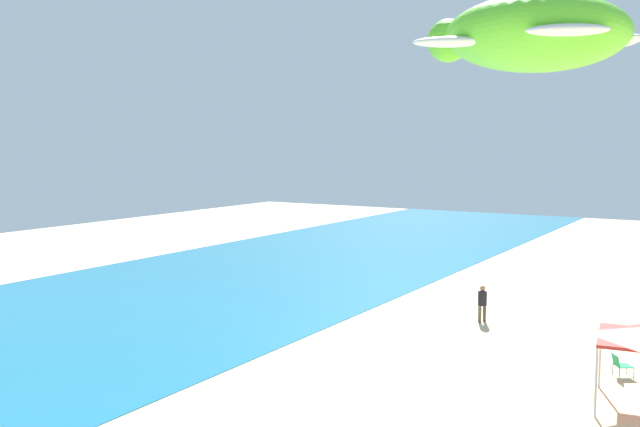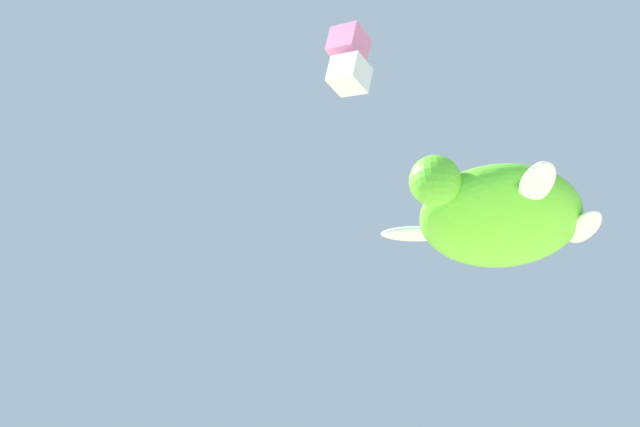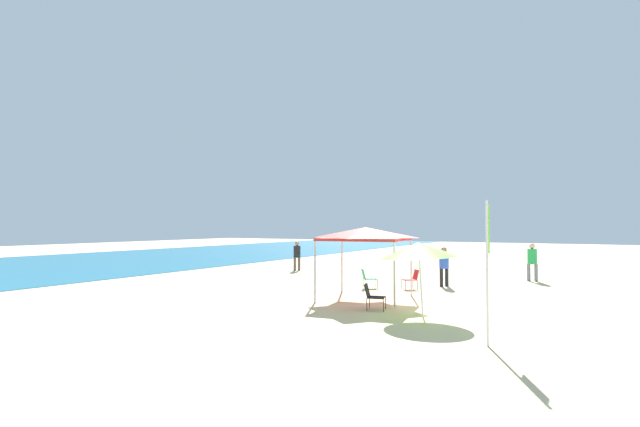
% 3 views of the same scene
% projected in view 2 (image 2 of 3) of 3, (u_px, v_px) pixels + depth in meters
% --- Properties ---
extents(kite_box_pink, '(1.56, 1.33, 3.00)m').
position_uv_depth(kite_box_pink, '(349.00, 60.00, 23.42)').
color(kite_box_pink, pink).
extents(kite_turtle_lime, '(5.28, 5.73, 2.14)m').
position_uv_depth(kite_turtle_lime, '(499.00, 218.00, 14.07)').
color(kite_turtle_lime, '#66D82D').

